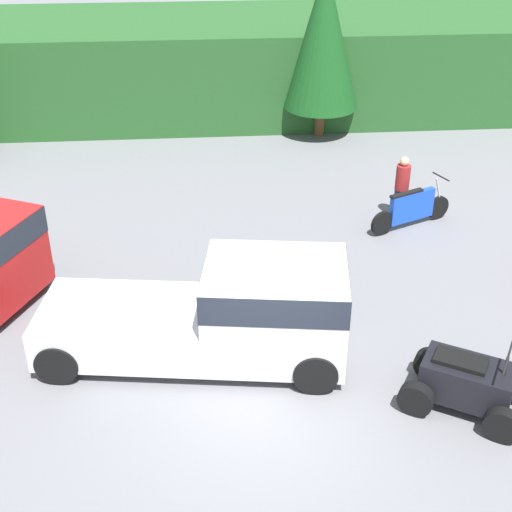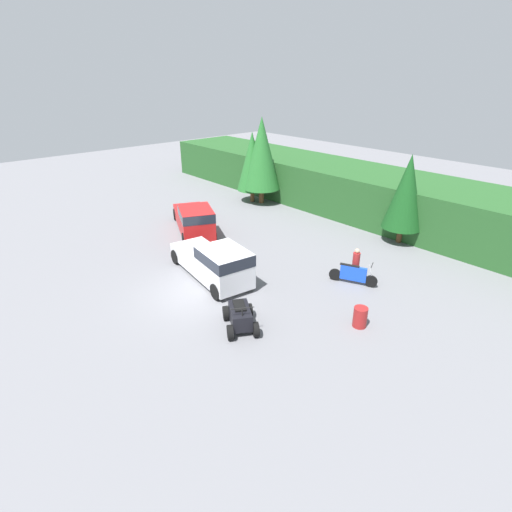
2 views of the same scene
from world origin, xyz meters
name	(u,v)px [view 1 (image 1 of 2)]	position (x,y,z in m)	size (l,w,h in m)	color
ground_plane	(264,409)	(0.00, 0.00, 0.00)	(80.00, 80.00, 0.00)	slate
hillside_backdrop	(224,64)	(0.00, 16.00, 1.58)	(44.00, 6.00, 3.16)	#235123
tree_mid_right	(323,37)	(2.99, 12.93, 3.18)	(2.38, 2.38, 5.41)	brown
pickup_truck_second	(228,311)	(-0.53, 1.50, 1.03)	(5.84, 2.77, 1.98)	silver
dirt_bike	(412,209)	(4.27, 6.36, 0.50)	(2.23, 1.17, 1.21)	black
quad_atv	(466,384)	(3.41, -0.22, 0.51)	(2.38, 2.11, 1.28)	black
rider_person	(402,186)	(4.08, 6.77, 0.93)	(0.50, 0.50, 1.72)	navy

